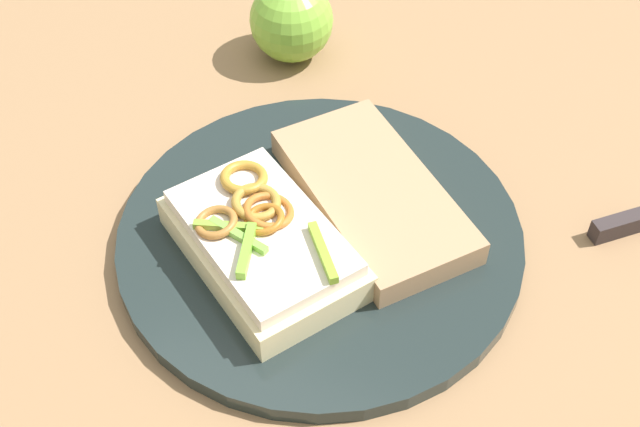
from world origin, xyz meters
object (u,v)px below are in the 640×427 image
at_px(plate, 320,237).
at_px(apple_1, 291,20).
at_px(sandwich, 262,241).
at_px(bread_slice_side, 373,195).
at_px(knife, 637,222).

height_order(plate, apple_1, apple_1).
height_order(sandwich, apple_1, apple_1).
bearing_deg(plate, bread_slice_side, -123.32).
bearing_deg(sandwich, bread_slice_side, -90.71).
bearing_deg(knife, plate, 163.93).
relative_size(bread_slice_side, knife, 1.80).
height_order(apple_1, knife, apple_1).
distance_m(sandwich, knife, 0.29).
distance_m(plate, sandwich, 0.06).
distance_m(bread_slice_side, knife, 0.21).
relative_size(plate, sandwich, 1.73).
relative_size(plate, bread_slice_side, 1.73).
distance_m(bread_slice_side, apple_1, 0.22).
bearing_deg(knife, apple_1, 121.39).
bearing_deg(knife, sandwich, 168.54).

